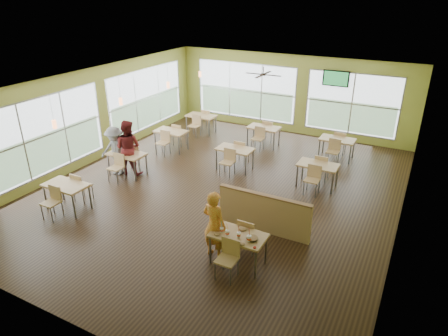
# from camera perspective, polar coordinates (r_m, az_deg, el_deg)

# --- Properties ---
(room) EXTENTS (12.00, 12.04, 3.20)m
(room) POSITION_cam_1_polar(r_m,az_deg,el_deg) (11.54, -0.35, 4.07)
(room) COLOR black
(room) RESTS_ON ground
(window_bays) EXTENTS (9.24, 10.24, 2.38)m
(window_bays) POSITION_cam_1_polar(r_m,az_deg,el_deg) (15.37, -3.74, 8.76)
(window_bays) COLOR white
(window_bays) RESTS_ON room
(main_table) EXTENTS (1.22, 1.52, 0.87)m
(main_table) POSITION_cam_1_polar(r_m,az_deg,el_deg) (8.79, 2.06, -10.14)
(main_table) COLOR tan
(main_table) RESTS_ON floor
(half_wall_divider) EXTENTS (2.40, 0.14, 1.04)m
(half_wall_divider) POSITION_cam_1_polar(r_m,az_deg,el_deg) (9.97, 5.69, -6.41)
(half_wall_divider) COLOR tan
(half_wall_divider) RESTS_ON floor
(dining_tables) EXTENTS (6.92, 8.72, 0.87)m
(dining_tables) POSITION_cam_1_polar(r_m,az_deg,el_deg) (13.76, -0.86, 3.19)
(dining_tables) COLOR tan
(dining_tables) RESTS_ON floor
(pendant_lights) EXTENTS (0.11, 7.31, 0.86)m
(pendant_lights) POSITION_cam_1_polar(r_m,az_deg,el_deg) (13.53, -11.24, 10.46)
(pendant_lights) COLOR #2D2119
(pendant_lights) RESTS_ON ceiling
(ceiling_fan) EXTENTS (1.25, 1.25, 0.29)m
(ceiling_fan) POSITION_cam_1_polar(r_m,az_deg,el_deg) (13.80, 5.64, 13.17)
(ceiling_fan) COLOR #2D2119
(ceiling_fan) RESTS_ON ceiling
(tv_backwall) EXTENTS (1.00, 0.07, 0.60)m
(tv_backwall) POSITION_cam_1_polar(r_m,az_deg,el_deg) (16.10, 15.69, 12.22)
(tv_backwall) COLOR black
(tv_backwall) RESTS_ON wall_back
(man_plaid) EXTENTS (0.65, 0.48, 1.64)m
(man_plaid) POSITION_cam_1_polar(r_m,az_deg,el_deg) (8.91, -1.39, -8.13)
(man_plaid) COLOR #DF5818
(man_plaid) RESTS_ON floor
(patron_maroon) EXTENTS (1.01, 0.85, 1.82)m
(patron_maroon) POSITION_cam_1_polar(r_m,az_deg,el_deg) (13.21, -13.57, 2.87)
(patron_maroon) COLOR maroon
(patron_maroon) RESTS_ON floor
(patron_grey) EXTENTS (1.12, 0.74, 1.62)m
(patron_grey) POSITION_cam_1_polar(r_m,az_deg,el_deg) (13.31, -15.24, 2.38)
(patron_grey) COLOR slate
(patron_grey) RESTS_ON floor
(cup_blue) EXTENTS (0.09, 0.09, 0.31)m
(cup_blue) POSITION_cam_1_polar(r_m,az_deg,el_deg) (8.76, -0.33, -8.83)
(cup_blue) COLOR white
(cup_blue) RESTS_ON main_table
(cup_yellow) EXTENTS (0.10, 0.10, 0.34)m
(cup_yellow) POSITION_cam_1_polar(r_m,az_deg,el_deg) (8.65, 0.48, -9.24)
(cup_yellow) COLOR white
(cup_yellow) RESTS_ON main_table
(cup_red_near) EXTENTS (0.09, 0.09, 0.33)m
(cup_red_near) POSITION_cam_1_polar(r_m,az_deg,el_deg) (8.60, 2.11, -9.51)
(cup_red_near) COLOR white
(cup_red_near) RESTS_ON main_table
(cup_red_far) EXTENTS (0.11, 0.11, 0.38)m
(cup_red_far) POSITION_cam_1_polar(r_m,az_deg,el_deg) (8.48, 3.60, -10.01)
(cup_red_far) COLOR white
(cup_red_far) RESTS_ON main_table
(food_basket) EXTENTS (0.26, 0.26, 0.06)m
(food_basket) POSITION_cam_1_polar(r_m,az_deg,el_deg) (8.56, 4.02, -10.00)
(food_basket) COLOR black
(food_basket) RESTS_ON main_table
(ketchup_cup) EXTENTS (0.06, 0.06, 0.03)m
(ketchup_cup) POSITION_cam_1_polar(r_m,az_deg,el_deg) (8.34, 4.41, -11.25)
(ketchup_cup) COLOR #AE1D0E
(ketchup_cup) RESTS_ON main_table
(wrapper_left) EXTENTS (0.15, 0.13, 0.04)m
(wrapper_left) POSITION_cam_1_polar(r_m,az_deg,el_deg) (8.70, -1.01, -9.43)
(wrapper_left) COLOR #9E7F4C
(wrapper_left) RESTS_ON main_table
(wrapper_mid) EXTENTS (0.22, 0.21, 0.05)m
(wrapper_mid) POSITION_cam_1_polar(r_m,az_deg,el_deg) (8.87, 2.69, -8.67)
(wrapper_mid) COLOR #9E7F4C
(wrapper_mid) RESTS_ON main_table
(wrapper_right) EXTENTS (0.17, 0.16, 0.03)m
(wrapper_right) POSITION_cam_1_polar(r_m,az_deg,el_deg) (8.41, 2.56, -10.80)
(wrapper_right) COLOR #9E7F4C
(wrapper_right) RESTS_ON main_table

